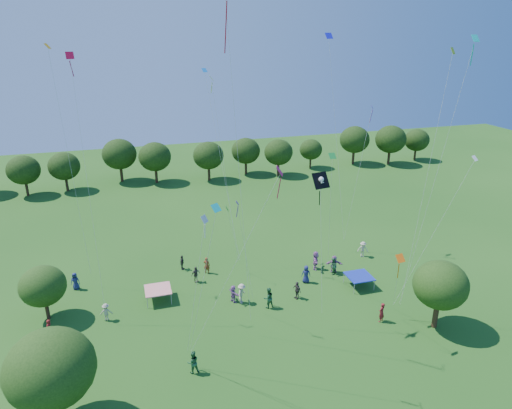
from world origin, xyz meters
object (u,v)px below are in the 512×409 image
object	(u,v)px
near_tree_east	(441,285)
red_high_kite	(230,64)
near_tree_west	(51,369)
tent_blue	(359,276)
pirate_kite	(321,182)
near_tree_north	(43,286)
tent_red_stripe	(158,290)

from	to	relation	value
near_tree_east	red_high_kite	bearing A→B (deg)	167.13
near_tree_west	tent_blue	distance (m)	26.29
tent_blue	near_tree_east	bearing A→B (deg)	-68.84
near_tree_east	tent_blue	size ratio (longest dim) A/B	2.56
pirate_kite	red_high_kite	world-z (taller)	red_high_kite
tent_blue	red_high_kite	world-z (taller)	red_high_kite
near_tree_north	near_tree_east	distance (m)	30.94
pirate_kite	near_tree_east	bearing A→B (deg)	-20.76
near_tree_north	near_tree_east	bearing A→B (deg)	-18.62
near_tree_west	near_tree_east	xyz separation A→B (m)	(27.28, 1.86, -0.29)
near_tree_north	tent_blue	size ratio (longest dim) A/B	2.10
near_tree_west	red_high_kite	size ratio (longest dim) A/B	0.27
red_high_kite	pirate_kite	bearing A→B (deg)	-1.25
near_tree_east	near_tree_west	bearing A→B (deg)	-176.09
near_tree_east	pirate_kite	size ratio (longest dim) A/B	0.51
near_tree_west	red_high_kite	distance (m)	20.63
tent_blue	pirate_kite	size ratio (longest dim) A/B	0.20
near_tree_north	tent_blue	bearing A→B (deg)	-5.88
pirate_kite	red_high_kite	distance (m)	10.42
pirate_kite	red_high_kite	xyz separation A→B (m)	(-6.44, 0.14, 8.19)
near_tree_east	tent_blue	bearing A→B (deg)	111.16
near_tree_west	tent_blue	xyz separation A→B (m)	(24.52, 9.01, -3.02)
pirate_kite	tent_blue	bearing A→B (deg)	32.09
tent_red_stripe	pirate_kite	bearing A→B (deg)	-29.86
near_tree_east	pirate_kite	xyz separation A→B (m)	(-8.82, 3.34, 7.99)
near_tree_north	tent_blue	xyz separation A→B (m)	(26.55, -2.73, -1.97)
near_tree_east	tent_blue	xyz separation A→B (m)	(-2.76, 7.14, -2.73)
near_tree_east	red_high_kite	xyz separation A→B (m)	(-15.26, 3.49, 16.18)
near_tree_north	red_high_kite	xyz separation A→B (m)	(14.05, -6.39, 16.94)
tent_blue	pirate_kite	distance (m)	12.88
near_tree_north	near_tree_west	bearing A→B (deg)	-80.18
near_tree_north	pirate_kite	size ratio (longest dim) A/B	0.42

